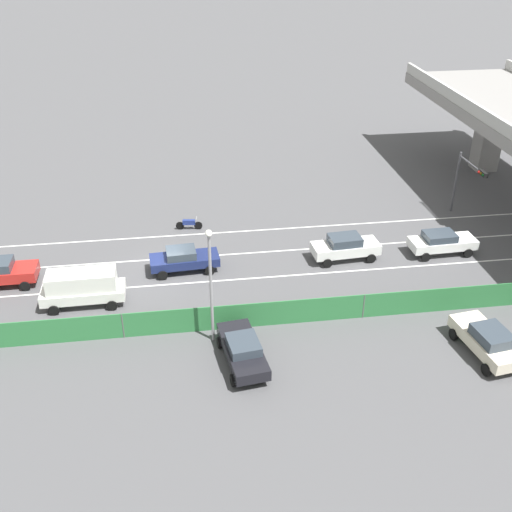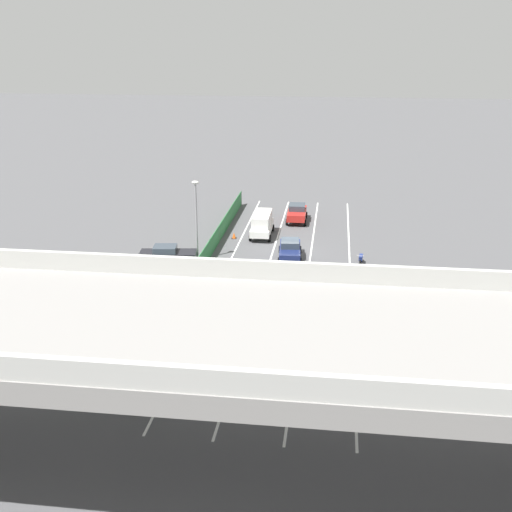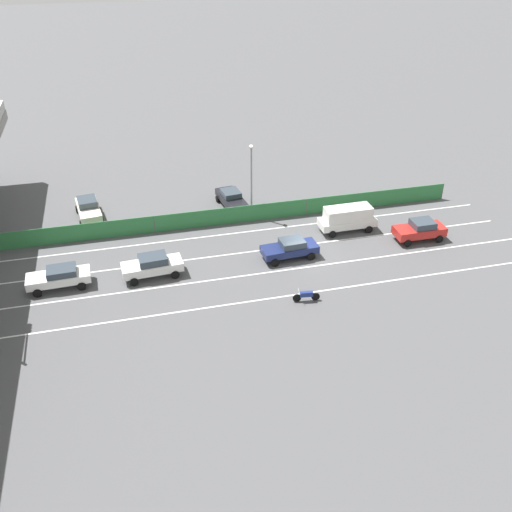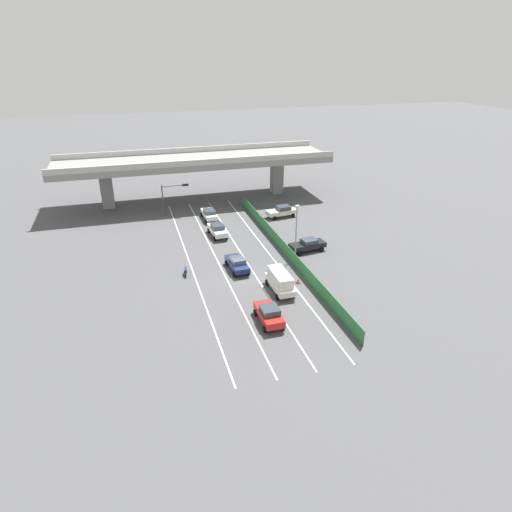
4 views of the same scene
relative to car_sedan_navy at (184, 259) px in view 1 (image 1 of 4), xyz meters
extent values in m
plane|color=#4C4C4F|center=(-0.05, -1.22, -0.88)|extent=(300.00, 300.00, 0.00)
cube|color=silver|center=(-5.01, 3.24, -0.87)|extent=(0.14, 44.93, 0.01)
cube|color=silver|center=(-1.70, 3.24, -0.87)|extent=(0.14, 44.93, 0.01)
cube|color=silver|center=(1.61, 3.24, -0.87)|extent=(0.14, 44.93, 0.01)
cube|color=silver|center=(4.91, 3.24, -0.87)|extent=(0.14, 44.93, 0.01)
cube|color=gray|center=(-14.35, 27.71, 2.17)|extent=(1.89, 1.89, 6.10)
cube|color=#2D753D|center=(6.74, 3.24, -0.09)|extent=(0.06, 40.93, 1.57)
cylinder|color=#4C514C|center=(6.74, -3.58, -0.09)|extent=(0.10, 0.10, 1.57)
cylinder|color=#4C514C|center=(6.74, 10.07, -0.09)|extent=(0.10, 0.10, 1.57)
cube|color=navy|center=(0.00, 0.05, -0.10)|extent=(2.01, 4.56, 0.58)
cube|color=#333D47|center=(0.01, -0.15, 0.45)|extent=(1.64, 1.97, 0.52)
cylinder|color=black|center=(-0.96, 1.51, -0.56)|extent=(0.26, 0.65, 0.64)
cylinder|color=black|center=(0.76, 1.62, -0.56)|extent=(0.26, 0.65, 0.64)
cylinder|color=black|center=(-0.76, -1.52, -0.56)|extent=(0.26, 0.65, 0.64)
cylinder|color=black|center=(0.96, -1.41, -0.56)|extent=(0.26, 0.65, 0.64)
cube|color=silver|center=(-0.03, 10.85, -0.06)|extent=(2.04, 4.63, 0.68)
cube|color=#333D47|center=(-0.02, 10.75, 0.57)|extent=(1.66, 2.19, 0.57)
cylinder|color=black|center=(-1.00, 12.32, -0.56)|extent=(0.27, 0.65, 0.64)
cylinder|color=black|center=(0.71, 12.44, -0.56)|extent=(0.27, 0.65, 0.64)
cylinder|color=black|center=(-0.77, 9.25, -0.56)|extent=(0.27, 0.65, 0.64)
cylinder|color=black|center=(0.94, 9.38, -0.56)|extent=(0.27, 0.65, 0.64)
cube|color=white|center=(0.14, 17.63, -0.09)|extent=(1.87, 4.58, 0.62)
cube|color=#333D47|center=(0.15, 17.34, 0.47)|extent=(1.58, 2.12, 0.49)
cylinder|color=black|center=(-0.77, 19.13, -0.56)|extent=(0.24, 0.65, 0.64)
cylinder|color=black|center=(0.94, 19.19, -0.56)|extent=(0.24, 0.65, 0.64)
cylinder|color=black|center=(-0.65, 16.06, -0.56)|extent=(0.24, 0.65, 0.64)
cylinder|color=black|center=(1.05, 16.13, -0.56)|extent=(0.24, 0.65, 0.64)
cube|color=red|center=(0.17, -11.33, -0.05)|extent=(1.82, 4.26, 0.70)
cylinder|color=black|center=(-0.74, -9.89, -0.56)|extent=(0.22, 0.64, 0.64)
cylinder|color=black|center=(1.05, -9.88, -0.56)|extent=(0.22, 0.64, 0.64)
cube|color=silver|center=(3.09, -6.07, -0.08)|extent=(1.82, 4.91, 0.64)
cube|color=silver|center=(3.09, -6.07, 0.78)|extent=(1.60, 4.03, 1.08)
cylinder|color=black|center=(2.19, -4.41, -0.56)|extent=(0.23, 0.64, 0.64)
cylinder|color=black|center=(3.96, -4.39, -0.56)|extent=(0.23, 0.64, 0.64)
cylinder|color=black|center=(2.23, -7.74, -0.56)|extent=(0.23, 0.64, 0.64)
cylinder|color=black|center=(4.00, -7.72, -0.56)|extent=(0.23, 0.64, 0.64)
cylinder|color=black|center=(-5.81, 1.25, -0.58)|extent=(0.17, 0.61, 0.60)
cylinder|color=black|center=(-5.97, -0.09, -0.58)|extent=(0.17, 0.61, 0.60)
cube|color=navy|center=(-5.89, 0.58, -0.30)|extent=(0.39, 0.95, 0.36)
cylinder|color=#B2B2B2|center=(-5.82, 1.14, 0.04)|extent=(0.60, 0.10, 0.03)
cube|color=black|center=(9.81, 2.67, -0.09)|extent=(4.78, 2.34, 0.62)
cube|color=#333D47|center=(10.02, 2.70, 0.47)|extent=(2.03, 1.78, 0.49)
cylinder|color=black|center=(8.37, 1.60, -0.56)|extent=(0.66, 0.30, 0.64)
cylinder|color=black|center=(8.15, 3.35, -0.56)|extent=(0.66, 0.30, 0.64)
cylinder|color=black|center=(11.47, 2.00, -0.56)|extent=(0.66, 0.30, 0.64)
cylinder|color=black|center=(11.24, 3.75, -0.56)|extent=(0.66, 0.30, 0.64)
cube|color=beige|center=(10.83, 15.52, -0.07)|extent=(4.71, 2.41, 0.66)
cube|color=#333D47|center=(11.18, 15.57, 0.56)|extent=(2.17, 1.85, 0.58)
cylinder|color=black|center=(9.43, 14.42, -0.56)|extent=(0.66, 0.30, 0.64)
cylinder|color=black|center=(9.19, 16.22, -0.56)|extent=(0.66, 0.30, 0.64)
cylinder|color=black|center=(12.47, 14.83, -0.56)|extent=(0.66, 0.30, 0.64)
cylinder|color=#47474C|center=(-6.22, 21.14, 1.55)|extent=(0.18, 0.18, 4.86)
cylinder|color=#47474C|center=(-4.25, 21.18, 3.69)|extent=(3.95, 0.20, 0.12)
cube|color=black|center=(-2.67, 21.21, 3.69)|extent=(0.97, 0.30, 0.32)
sphere|color=red|center=(-2.97, 21.05, 3.69)|extent=(0.20, 0.20, 0.20)
sphere|color=#3B2806|center=(-2.67, 21.05, 3.69)|extent=(0.20, 0.20, 0.20)
sphere|color=black|center=(-2.37, 21.06, 3.69)|extent=(0.20, 0.20, 0.20)
cylinder|color=gray|center=(7.64, 1.30, 2.35)|extent=(0.16, 0.16, 6.44)
ellipsoid|color=silver|center=(7.64, 1.30, 5.75)|extent=(0.60, 0.36, 0.28)
cone|color=orange|center=(5.57, -4.97, -0.59)|extent=(0.36, 0.36, 0.57)
cube|color=black|center=(5.57, -4.97, -0.86)|extent=(0.47, 0.47, 0.03)
camera|label=1|loc=(34.44, -0.07, 19.74)|focal=42.54mm
camera|label=2|loc=(-3.50, 49.70, 16.81)|focal=43.94mm
camera|label=3|loc=(-36.68, 11.91, 23.03)|focal=39.76mm
camera|label=4|loc=(-10.90, -44.55, 22.23)|focal=31.09mm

